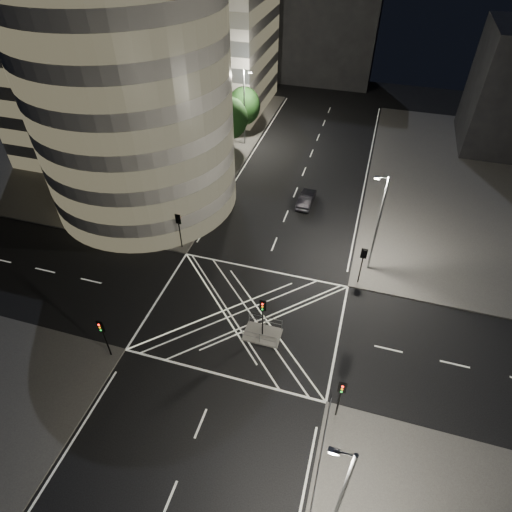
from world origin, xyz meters
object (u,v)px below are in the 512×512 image
(street_lamp_left_near, at_px, (191,173))
(street_lamp_left_far, at_px, (245,106))
(traffic_signal_nr, at_px, (341,393))
(traffic_signal_island, at_px, (263,311))
(central_island, at_px, (262,334))
(traffic_signal_nl, at_px, (103,332))
(traffic_signal_fl, at_px, (179,225))
(sedan, at_px, (306,199))
(street_lamp_right_near, at_px, (340,496))
(traffic_signal_fr, at_px, (363,259))
(street_lamp_right_far, at_px, (378,222))

(street_lamp_left_near, distance_m, street_lamp_left_far, 18.00)
(traffic_signal_nr, relative_size, traffic_signal_island, 1.00)
(central_island, distance_m, traffic_signal_nl, 12.36)
(traffic_signal_fl, bearing_deg, traffic_signal_island, -37.54)
(traffic_signal_nr, xyz_separation_m, sedan, (-7.12, 24.74, -2.20))
(street_lamp_right_near, relative_size, sedan, 2.31)
(sedan, bearing_deg, street_lamp_left_near, 29.40)
(street_lamp_left_far, bearing_deg, traffic_signal_island, -70.05)
(traffic_signal_island, distance_m, street_lamp_right_near, 14.78)
(traffic_signal_nl, relative_size, traffic_signal_fr, 1.00)
(traffic_signal_island, height_order, street_lamp_right_near, street_lamp_right_near)
(traffic_signal_nl, distance_m, traffic_signal_fr, 22.24)
(traffic_signal_nr, height_order, street_lamp_right_far, street_lamp_right_far)
(sedan, bearing_deg, street_lamp_left_far, -46.07)
(traffic_signal_fl, distance_m, traffic_signal_nl, 13.60)
(traffic_signal_fr, bearing_deg, street_lamp_right_far, 73.89)
(central_island, distance_m, traffic_signal_island, 2.84)
(traffic_signal_fl, distance_m, street_lamp_right_far, 18.55)
(street_lamp_left_far, height_order, street_lamp_right_near, same)
(sedan, bearing_deg, street_lamp_right_near, 104.93)
(central_island, relative_size, traffic_signal_fl, 0.75)
(street_lamp_left_far, distance_m, street_lamp_right_far, 28.23)
(traffic_signal_nr, bearing_deg, central_island, 142.07)
(traffic_signal_island, distance_m, sedan, 19.57)
(traffic_signal_nl, distance_m, street_lamp_right_near, 19.78)
(traffic_signal_island, bearing_deg, traffic_signal_nl, -153.86)
(street_lamp_left_far, bearing_deg, traffic_signal_fl, -88.43)
(traffic_signal_fr, height_order, street_lamp_right_near, street_lamp_right_near)
(traffic_signal_island, distance_m, street_lamp_left_far, 33.61)
(street_lamp_left_near, relative_size, sedan, 2.31)
(traffic_signal_nr, xyz_separation_m, street_lamp_right_far, (0.64, 15.80, 2.63))
(street_lamp_right_near, bearing_deg, traffic_signal_island, 120.75)
(sedan, bearing_deg, traffic_signal_fr, 123.88)
(street_lamp_left_far, xyz_separation_m, street_lamp_right_near, (18.87, -44.00, 0.00))
(central_island, bearing_deg, street_lamp_right_far, 54.70)
(street_lamp_left_near, height_order, street_lamp_right_far, same)
(central_island, relative_size, traffic_signal_island, 0.75)
(central_island, height_order, traffic_signal_fr, traffic_signal_fr)
(street_lamp_right_far, bearing_deg, traffic_signal_nl, -139.09)
(traffic_signal_fl, relative_size, street_lamp_right_far, 0.40)
(street_lamp_left_near, height_order, street_lamp_left_far, same)
(street_lamp_right_far, bearing_deg, traffic_signal_fl, -173.12)
(traffic_signal_nr, distance_m, street_lamp_right_near, 7.69)
(traffic_signal_island, relative_size, sedan, 0.92)
(traffic_signal_island, distance_m, street_lamp_left_near, 17.89)
(central_island, relative_size, sedan, 0.69)
(traffic_signal_nl, xyz_separation_m, street_lamp_left_far, (-0.64, 36.80, 2.63))
(traffic_signal_nr, distance_m, sedan, 25.84)
(central_island, xyz_separation_m, traffic_signal_fl, (-10.80, 8.30, 2.84))
(central_island, height_order, traffic_signal_island, traffic_signal_island)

